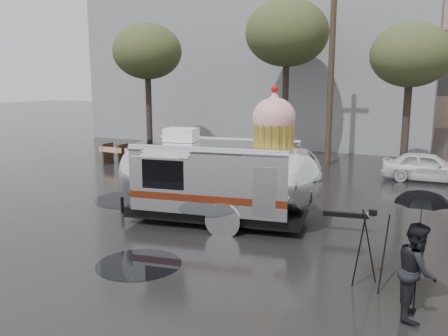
% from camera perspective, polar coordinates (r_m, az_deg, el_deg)
% --- Properties ---
extents(ground, '(120.00, 120.00, 0.00)m').
position_cam_1_polar(ground, '(12.06, -14.86, -9.78)').
color(ground, black).
rests_on(ground, ground).
extents(puddles, '(10.18, 9.75, 0.01)m').
position_cam_1_polar(puddles, '(13.32, -5.74, -7.44)').
color(puddles, black).
rests_on(puddles, ground).
extents(grey_building, '(22.00, 12.00, 13.00)m').
position_cam_1_polar(grey_building, '(34.63, 5.53, 14.63)').
color(grey_building, slate).
rests_on(grey_building, ground).
extents(utility_pole, '(1.60, 0.28, 9.00)m').
position_cam_1_polar(utility_pole, '(23.17, 12.78, 11.68)').
color(utility_pole, '#473323').
rests_on(utility_pole, ground).
extents(tree_left, '(3.64, 3.64, 6.95)m').
position_cam_1_polar(tree_left, '(25.98, -9.22, 13.59)').
color(tree_left, '#382D26').
rests_on(tree_left, ground).
extents(tree_mid, '(4.20, 4.20, 8.03)m').
position_cam_1_polar(tree_mid, '(24.85, 7.58, 15.74)').
color(tree_mid, '#382D26').
rests_on(tree_mid, ground).
extents(tree_right, '(3.36, 3.36, 6.42)m').
position_cam_1_polar(tree_right, '(21.72, 21.55, 12.43)').
color(tree_right, '#382D26').
rests_on(tree_right, ground).
extents(barricade_row, '(4.30, 0.80, 1.00)m').
position_cam_1_polar(barricade_row, '(22.91, -10.01, 1.50)').
color(barricade_row, '#473323').
rests_on(barricade_row, ground).
extents(airstream_trailer, '(7.46, 3.47, 4.04)m').
position_cam_1_polar(airstream_trailer, '(13.67, -0.39, -0.78)').
color(airstream_trailer, silver).
rests_on(airstream_trailer, ground).
extents(person_right, '(0.53, 0.86, 1.72)m').
position_cam_1_polar(person_right, '(9.09, 22.16, -11.36)').
color(person_right, black).
rests_on(person_right, ground).
extents(umbrella_black, '(1.14, 1.14, 2.33)m').
position_cam_1_polar(umbrella_black, '(8.75, 22.66, -4.78)').
color(umbrella_black, black).
rests_on(umbrella_black, ground).
extents(tripod, '(0.65, 0.64, 1.63)m').
position_cam_1_polar(tripod, '(9.94, 17.27, -8.36)').
color(tripod, black).
rests_on(tripod, ground).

